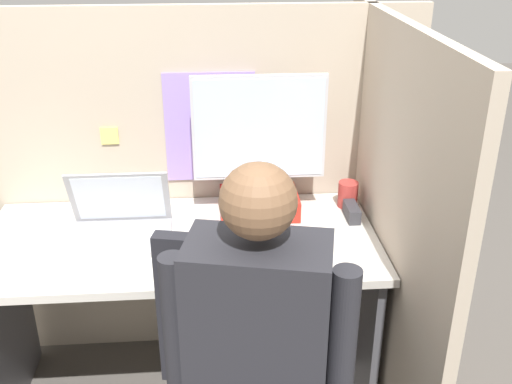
% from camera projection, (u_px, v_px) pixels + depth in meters
% --- Properties ---
extents(cubicle_panel_back, '(1.93, 0.05, 1.49)m').
position_uv_depth(cubicle_panel_back, '(183.00, 190.00, 2.47)').
color(cubicle_panel_back, tan).
rests_on(cubicle_panel_back, ground).
extents(cubicle_panel_right, '(0.04, 1.30, 1.49)m').
position_uv_depth(cubicle_panel_right, '(386.00, 234.00, 2.15)').
color(cubicle_panel_right, tan).
rests_on(cubicle_panel_right, ground).
extents(desk, '(1.43, 0.66, 0.72)m').
position_uv_depth(desk, '(182.00, 279.00, 2.24)').
color(desk, beige).
rests_on(desk, ground).
extents(paper_box, '(0.30, 0.21, 0.08)m').
position_uv_depth(paper_box, '(259.00, 203.00, 2.33)').
color(paper_box, red).
rests_on(paper_box, desk).
extents(monitor, '(0.50, 0.20, 0.46)m').
position_uv_depth(monitor, '(259.00, 134.00, 2.21)').
color(monitor, '#B2B2B7').
rests_on(monitor, paper_box).
extents(laptop, '(0.36, 0.26, 0.25)m').
position_uv_depth(laptop, '(120.00, 225.00, 2.14)').
color(laptop, '#99999E').
rests_on(laptop, desk).
extents(mouse, '(0.06, 0.05, 0.04)m').
position_uv_depth(mouse, '(189.00, 245.00, 2.08)').
color(mouse, gray).
rests_on(mouse, desk).
extents(stapler, '(0.05, 0.12, 0.05)m').
position_uv_depth(stapler, '(352.00, 212.00, 2.29)').
color(stapler, '#2D2D33').
rests_on(stapler, desk).
extents(carrot_toy, '(0.04, 0.16, 0.04)m').
position_uv_depth(carrot_toy, '(170.00, 269.00, 1.94)').
color(carrot_toy, orange).
rests_on(carrot_toy, desk).
extents(person, '(0.47, 0.48, 1.30)m').
position_uv_depth(person, '(265.00, 382.00, 1.46)').
color(person, '#282D4C').
rests_on(person, ground).
extents(coffee_mug, '(0.08, 0.08, 0.10)m').
position_uv_depth(coffee_mug, '(348.00, 194.00, 2.37)').
color(coffee_mug, '#A3332D').
rests_on(coffee_mug, desk).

